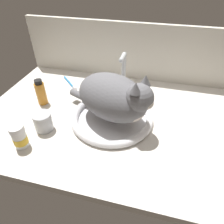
# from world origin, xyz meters

# --- Properties ---
(countertop) EXTENTS (1.16, 0.71, 0.03)m
(countertop) POSITION_xyz_m (0.00, 0.00, 0.01)
(countertop) COLOR silver
(countertop) RESTS_ON ground
(backsplash_wall) EXTENTS (1.16, 0.02, 0.32)m
(backsplash_wall) POSITION_xyz_m (0.00, 0.36, 0.16)
(backsplash_wall) COLOR silver
(backsplash_wall) RESTS_ON ground
(sink_basin) EXTENTS (0.33, 0.33, 0.03)m
(sink_basin) POSITION_xyz_m (-0.02, -0.01, 0.04)
(sink_basin) COLOR white
(sink_basin) RESTS_ON countertop
(faucet) EXTENTS (0.21, 0.09, 0.20)m
(faucet) POSITION_xyz_m (-0.02, 0.20, 0.11)
(faucet) COLOR silver
(faucet) RESTS_ON countertop
(cat) EXTENTS (0.39, 0.29, 0.20)m
(cat) POSITION_xyz_m (-0.01, -0.02, 0.15)
(cat) COLOR slate
(cat) RESTS_ON sink_basin
(pill_bottle) EXTENTS (0.05, 0.05, 0.09)m
(pill_bottle) POSITION_xyz_m (-0.30, -0.23, 0.07)
(pill_bottle) COLOR white
(pill_bottle) RESTS_ON countertop
(metal_jar) EXTENTS (0.07, 0.07, 0.07)m
(metal_jar) POSITION_xyz_m (-0.26, -0.13, 0.07)
(metal_jar) COLOR #B2B5BA
(metal_jar) RESTS_ON countertop
(amber_bottle) EXTENTS (0.04, 0.04, 0.12)m
(amber_bottle) POSITION_xyz_m (-0.36, 0.02, 0.09)
(amber_bottle) COLOR #C67A23
(amber_bottle) RESTS_ON countertop
(toothbrush) EXTENTS (0.12, 0.12, 0.02)m
(toothbrush) POSITION_xyz_m (-0.30, 0.21, 0.04)
(toothbrush) COLOR #338CD1
(toothbrush) RESTS_ON countertop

